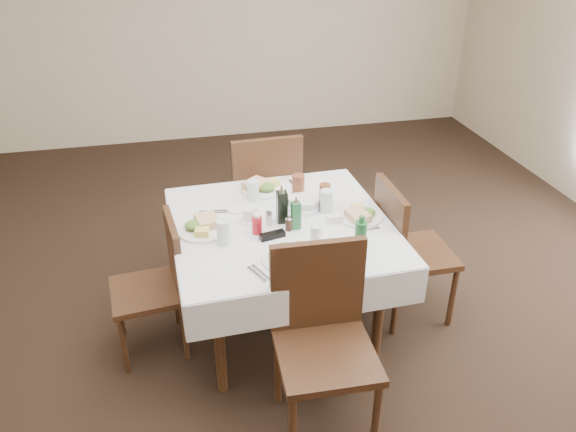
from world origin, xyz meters
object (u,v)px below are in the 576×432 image
at_px(oil_cruet_dark, 282,206).
at_px(green_bottle, 360,238).
at_px(chair_south, 322,328).
at_px(ketchup_bottle, 257,224).
at_px(chair_east, 404,244).
at_px(chair_west, 160,278).
at_px(bread_basket, 304,203).
at_px(water_s, 316,235).
at_px(coffee_mug, 250,216).
at_px(water_e, 326,201).
at_px(chair_north, 265,190).
at_px(dining_table, 281,235).
at_px(water_w, 224,232).
at_px(water_n, 253,190).
at_px(oil_cruet_green, 296,214).

relative_size(oil_cruet_dark, green_bottle, 1.05).
distance_m(chair_south, ketchup_bottle, 0.74).
relative_size(chair_east, chair_west, 1.10).
distance_m(bread_basket, ketchup_bottle, 0.41).
relative_size(water_s, oil_cruet_dark, 0.46).
xyz_separation_m(coffee_mug, green_bottle, (0.51, -0.49, 0.07)).
xyz_separation_m(oil_cruet_dark, green_bottle, (0.33, -0.44, -0.00)).
bearing_deg(water_s, water_e, 65.23).
height_order(chair_north, water_e, chair_north).
bearing_deg(green_bottle, oil_cruet_dark, 126.39).
relative_size(water_e, oil_cruet_dark, 0.57).
relative_size(dining_table, chair_west, 1.53).
distance_m(water_s, coffee_mug, 0.45).
height_order(chair_north, water_w, chair_north).
distance_m(dining_table, water_e, 0.35).
height_order(chair_east, water_n, chair_east).
bearing_deg(ketchup_bottle, chair_north, 76.77).
distance_m(chair_west, water_e, 1.09).
bearing_deg(green_bottle, water_w, 157.70).
relative_size(dining_table, oil_cruet_dark, 5.24).
bearing_deg(chair_south, chair_west, 136.72).
bearing_deg(water_s, bread_basket, 84.53).
distance_m(chair_south, water_n, 1.12).
distance_m(water_s, ketchup_bottle, 0.35).
distance_m(dining_table, chair_east, 0.79).
bearing_deg(chair_south, coffee_mug, 105.28).
bearing_deg(chair_east, ketchup_bottle, -178.33).
height_order(chair_north, oil_cruet_dark, chair_north).
bearing_deg(chair_south, chair_north, 89.94).
distance_m(dining_table, coffee_mug, 0.22).
xyz_separation_m(water_e, oil_cruet_dark, (-0.29, -0.06, 0.04)).
height_order(chair_east, chair_west, chair_east).
xyz_separation_m(chair_north, water_e, (0.25, -0.70, 0.24)).
height_order(oil_cruet_green, ketchup_bottle, oil_cruet_green).
height_order(water_s, water_w, water_w).
relative_size(chair_east, green_bottle, 3.98).
height_order(water_n, water_s, water_n).
relative_size(chair_west, water_e, 6.03).
relative_size(ketchup_bottle, green_bottle, 0.53).
bearing_deg(oil_cruet_green, coffee_mug, 152.16).
bearing_deg(water_n, water_e, -31.81).
xyz_separation_m(water_w, coffee_mug, (0.18, 0.21, -0.03)).
bearing_deg(bread_basket, water_n, 147.61).
height_order(chair_east, oil_cruet_green, oil_cruet_green).
relative_size(chair_west, green_bottle, 3.62).
bearing_deg(coffee_mug, water_s, -46.17).
bearing_deg(green_bottle, water_s, 140.75).
distance_m(water_e, water_w, 0.69).
bearing_deg(chair_south, green_bottle, 47.30).
bearing_deg(chair_east, chair_west, 178.55).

